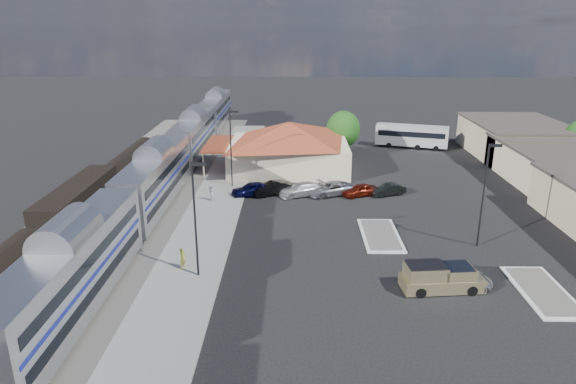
{
  "coord_description": "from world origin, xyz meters",
  "views": [
    {
      "loc": [
        -3.77,
        -40.67,
        18.42
      ],
      "look_at": [
        -4.38,
        6.02,
        2.8
      ],
      "focal_mm": 32.0,
      "sensor_mm": 36.0,
      "label": 1
    }
  ],
  "objects_px": {
    "pickup_truck": "(442,278)",
    "coach_bus": "(412,135)",
    "station_depot": "(288,145)",
    "suv": "(459,278)"
  },
  "relations": [
    {
      "from": "station_depot",
      "to": "coach_bus",
      "type": "relative_size",
      "value": 1.68
    },
    {
      "from": "pickup_truck",
      "to": "coach_bus",
      "type": "bearing_deg",
      "value": -14.63
    },
    {
      "from": "station_depot",
      "to": "suv",
      "type": "height_order",
      "value": "station_depot"
    },
    {
      "from": "coach_bus",
      "to": "pickup_truck",
      "type": "bearing_deg",
      "value": -172.39
    },
    {
      "from": "suv",
      "to": "coach_bus",
      "type": "relative_size",
      "value": 0.44
    },
    {
      "from": "station_depot",
      "to": "coach_bus",
      "type": "xyz_separation_m",
      "value": [
        18.56,
        12.0,
        -1.16
      ]
    },
    {
      "from": "station_depot",
      "to": "pickup_truck",
      "type": "relative_size",
      "value": 3.08
    },
    {
      "from": "station_depot",
      "to": "coach_bus",
      "type": "bearing_deg",
      "value": 32.88
    },
    {
      "from": "station_depot",
      "to": "pickup_truck",
      "type": "bearing_deg",
      "value": -70.21
    },
    {
      "from": "pickup_truck",
      "to": "coach_bus",
      "type": "distance_m",
      "value": 44.29
    }
  ]
}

